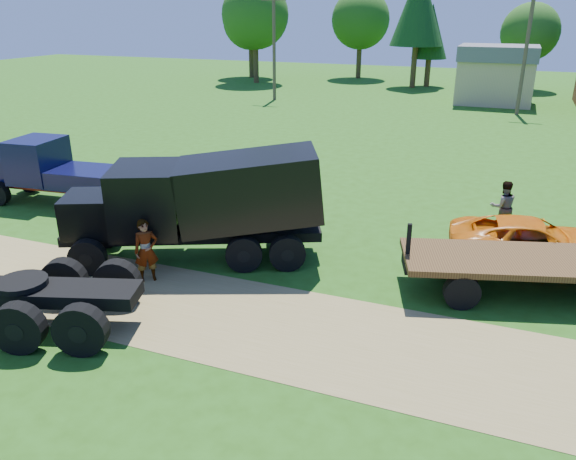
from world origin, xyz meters
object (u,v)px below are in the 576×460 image
(navy_truck, at_px, (51,171))
(orange_pickup, at_px, (533,242))
(flatbed_trailer, at_px, (546,267))
(black_dump_truck, at_px, (203,201))
(spectator_a, at_px, (146,251))

(navy_truck, height_order, orange_pickup, navy_truck)
(orange_pickup, bearing_deg, flatbed_trailer, 178.94)
(black_dump_truck, relative_size, spectator_a, 4.26)
(spectator_a, bearing_deg, navy_truck, 105.59)
(spectator_a, bearing_deg, flatbed_trailer, -26.35)
(orange_pickup, xyz_separation_m, flatbed_trailer, (0.28, -2.15, 0.15))
(black_dump_truck, distance_m, navy_truck, 9.02)
(black_dump_truck, height_order, orange_pickup, black_dump_truck)
(orange_pickup, relative_size, flatbed_trailer, 0.62)
(navy_truck, bearing_deg, flatbed_trailer, -10.52)
(navy_truck, xyz_separation_m, spectator_a, (7.83, -4.71, -0.39))
(orange_pickup, bearing_deg, navy_truck, 83.89)
(black_dump_truck, xyz_separation_m, orange_pickup, (9.79, 3.40, -1.24))
(orange_pickup, xyz_separation_m, spectator_a, (-10.56, -5.46, 0.25))
(orange_pickup, relative_size, spectator_a, 2.66)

